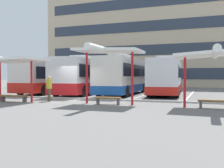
{
  "coord_description": "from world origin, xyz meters",
  "views": [
    {
      "loc": [
        9.26,
        -16.54,
        1.71
      ],
      "look_at": [
        2.18,
        2.74,
        1.11
      ],
      "focal_mm": 41.92,
      "sensor_mm": 36.0,
      "label": 1
    }
  ],
  "objects_px": {
    "bench_3": "(215,102)",
    "coach_bus_0": "(53,78)",
    "waiting_shelter_2": "(107,52)",
    "bench_2": "(108,99)",
    "waiting_shelter_1": "(12,61)",
    "coach_bus_1": "(88,77)",
    "coach_bus_3": "(167,77)",
    "waiting_shelter_3": "(215,55)",
    "coach_bus_2": "(123,76)",
    "waiting_passenger_0": "(49,86)",
    "bench_1": "(14,97)"
  },
  "relations": [
    {
      "from": "bench_1",
      "to": "bench_3",
      "type": "relative_size",
      "value": 1.18
    },
    {
      "from": "bench_3",
      "to": "waiting_shelter_1",
      "type": "bearing_deg",
      "value": -176.11
    },
    {
      "from": "coach_bus_1",
      "to": "waiting_shelter_3",
      "type": "relative_size",
      "value": 2.67
    },
    {
      "from": "coach_bus_0",
      "to": "waiting_passenger_0",
      "type": "xyz_separation_m",
      "value": [
        4.73,
        -7.75,
        -0.56
      ]
    },
    {
      "from": "coach_bus_1",
      "to": "waiting_shelter_1",
      "type": "relative_size",
      "value": 2.6
    },
    {
      "from": "coach_bus_2",
      "to": "waiting_shelter_1",
      "type": "xyz_separation_m",
      "value": [
        -4.77,
        -9.38,
        1.01
      ]
    },
    {
      "from": "coach_bus_2",
      "to": "bench_1",
      "type": "bearing_deg",
      "value": -117.2
    },
    {
      "from": "coach_bus_0",
      "to": "coach_bus_1",
      "type": "relative_size",
      "value": 0.85
    },
    {
      "from": "coach_bus_0",
      "to": "coach_bus_2",
      "type": "relative_size",
      "value": 1.03
    },
    {
      "from": "coach_bus_2",
      "to": "waiting_shelter_2",
      "type": "relative_size",
      "value": 2.36
    },
    {
      "from": "coach_bus_1",
      "to": "waiting_passenger_0",
      "type": "distance_m",
      "value": 8.22
    },
    {
      "from": "coach_bus_1",
      "to": "bench_3",
      "type": "height_order",
      "value": "coach_bus_1"
    },
    {
      "from": "coach_bus_2",
      "to": "bench_2",
      "type": "xyz_separation_m",
      "value": [
        1.76,
        -8.62,
        -1.38
      ]
    },
    {
      "from": "waiting_shelter_2",
      "to": "bench_2",
      "type": "distance_m",
      "value": 2.84
    },
    {
      "from": "coach_bus_2",
      "to": "bench_1",
      "type": "relative_size",
      "value": 5.04
    },
    {
      "from": "waiting_shelter_2",
      "to": "waiting_passenger_0",
      "type": "relative_size",
      "value": 2.46
    },
    {
      "from": "coach_bus_3",
      "to": "coach_bus_0",
      "type": "bearing_deg",
      "value": -169.2
    },
    {
      "from": "coach_bus_0",
      "to": "waiting_shelter_2",
      "type": "xyz_separation_m",
      "value": [
        9.25,
        -8.36,
        1.59
      ]
    },
    {
      "from": "waiting_shelter_1",
      "to": "bench_3",
      "type": "bearing_deg",
      "value": 3.89
    },
    {
      "from": "waiting_shelter_1",
      "to": "bench_3",
      "type": "distance_m",
      "value": 12.82
    },
    {
      "from": "coach_bus_0",
      "to": "waiting_shelter_2",
      "type": "relative_size",
      "value": 2.44
    },
    {
      "from": "coach_bus_1",
      "to": "waiting_shelter_3",
      "type": "distance_m",
      "value": 14.56
    },
    {
      "from": "waiting_shelter_3",
      "to": "coach_bus_2",
      "type": "bearing_deg",
      "value": 131.48
    },
    {
      "from": "waiting_shelter_2",
      "to": "bench_3",
      "type": "relative_size",
      "value": 2.53
    },
    {
      "from": "coach_bus_2",
      "to": "bench_1",
      "type": "distance_m",
      "value": 10.52
    },
    {
      "from": "bench_1",
      "to": "bench_2",
      "type": "bearing_deg",
      "value": 5.82
    },
    {
      "from": "bench_3",
      "to": "coach_bus_3",
      "type": "bearing_deg",
      "value": 111.43
    },
    {
      "from": "bench_2",
      "to": "bench_1",
      "type": "bearing_deg",
      "value": -174.18
    },
    {
      "from": "coach_bus_3",
      "to": "waiting_shelter_2",
      "type": "bearing_deg",
      "value": -100.77
    },
    {
      "from": "waiting_shelter_2",
      "to": "coach_bus_2",
      "type": "bearing_deg",
      "value": 101.4
    },
    {
      "from": "coach_bus_1",
      "to": "waiting_shelter_1",
      "type": "xyz_separation_m",
      "value": [
        -1.06,
        -9.39,
        1.07
      ]
    },
    {
      "from": "bench_2",
      "to": "coach_bus_1",
      "type": "bearing_deg",
      "value": 122.4
    },
    {
      "from": "coach_bus_1",
      "to": "bench_3",
      "type": "xyz_separation_m",
      "value": [
        11.51,
        -8.53,
        -1.32
      ]
    },
    {
      "from": "waiting_shelter_1",
      "to": "waiting_passenger_0",
      "type": "xyz_separation_m",
      "value": [
        2.01,
        1.25,
        -1.7
      ]
    },
    {
      "from": "coach_bus_1",
      "to": "coach_bus_0",
      "type": "bearing_deg",
      "value": -174.14
    },
    {
      "from": "coach_bus_2",
      "to": "waiting_shelter_3",
      "type": "height_order",
      "value": "coach_bus_2"
    },
    {
      "from": "waiting_passenger_0",
      "to": "bench_2",
      "type": "bearing_deg",
      "value": -6.2
    },
    {
      "from": "waiting_shelter_3",
      "to": "bench_3",
      "type": "distance_m",
      "value": 2.52
    },
    {
      "from": "waiting_passenger_0",
      "to": "coach_bus_0",
      "type": "bearing_deg",
      "value": 121.41
    },
    {
      "from": "bench_1",
      "to": "coach_bus_1",
      "type": "bearing_deg",
      "value": 83.51
    },
    {
      "from": "waiting_shelter_2",
      "to": "bench_2",
      "type": "relative_size",
      "value": 2.69
    },
    {
      "from": "coach_bus_1",
      "to": "bench_2",
      "type": "bearing_deg",
      "value": -57.6
    },
    {
      "from": "coach_bus_2",
      "to": "bench_2",
      "type": "relative_size",
      "value": 6.34
    },
    {
      "from": "bench_2",
      "to": "waiting_shelter_3",
      "type": "relative_size",
      "value": 0.34
    },
    {
      "from": "bench_3",
      "to": "coach_bus_0",
      "type": "bearing_deg",
      "value": 151.94
    },
    {
      "from": "coach_bus_3",
      "to": "waiting_passenger_0",
      "type": "relative_size",
      "value": 6.58
    },
    {
      "from": "waiting_shelter_1",
      "to": "waiting_passenger_0",
      "type": "relative_size",
      "value": 2.73
    },
    {
      "from": "coach_bus_0",
      "to": "bench_1",
      "type": "distance_m",
      "value": 9.39
    },
    {
      "from": "coach_bus_0",
      "to": "waiting_shelter_2",
      "type": "bearing_deg",
      "value": -42.11
    },
    {
      "from": "coach_bus_0",
      "to": "waiting_shelter_1",
      "type": "distance_m",
      "value": 9.47
    }
  ]
}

